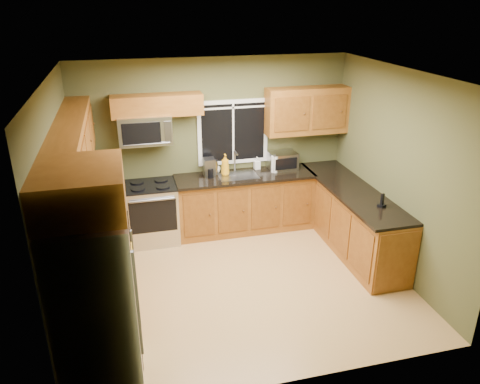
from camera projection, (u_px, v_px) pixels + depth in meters
name	position (u px, v px, depth m)	size (l,w,h in m)	color
floor	(243.00, 282.00, 6.22)	(4.20, 4.20, 0.00)	tan
ceiling	(243.00, 75.00, 5.17)	(4.20, 4.20, 0.00)	white
back_wall	(214.00, 146.00, 7.30)	(4.20, 4.20, 0.00)	#4C4E2B
front_wall	(295.00, 264.00, 4.08)	(4.20, 4.20, 0.00)	#4C4E2B
left_wall	(61.00, 206.00, 5.22)	(3.60, 3.60, 0.00)	#4C4E2B
right_wall	(397.00, 173.00, 6.17)	(3.60, 3.60, 0.00)	#4C4E2B
window	(233.00, 132.00, 7.28)	(1.12, 0.03, 1.02)	white
base_cabinets_left	(100.00, 252.00, 6.06)	(0.60, 2.65, 0.90)	brown
countertop_left	(97.00, 219.00, 5.88)	(0.65, 2.65, 0.04)	black
base_cabinets_back	(245.00, 203.00, 7.48)	(2.17, 0.60, 0.90)	brown
countertop_back	(245.00, 176.00, 7.27)	(2.17, 0.65, 0.04)	black
base_cabinets_peninsula	(351.00, 219.00, 6.93)	(0.60, 2.52, 0.90)	brown
countertop_peninsula	(352.00, 190.00, 6.75)	(0.65, 2.50, 0.04)	black
upper_cabinets_left	(74.00, 148.00, 5.48)	(0.33, 2.65, 0.72)	brown
upper_cabinets_back_left	(157.00, 105.00, 6.68)	(1.30, 0.33, 0.30)	brown
upper_cabinets_back_right	(307.00, 111.00, 7.28)	(1.30, 0.33, 0.72)	brown
upper_cabinet_over_fridge	(80.00, 189.00, 3.87)	(0.72, 0.90, 0.38)	brown
refrigerator	(96.00, 302.00, 4.31)	(0.74, 0.90, 1.80)	#B7B7BC
range	(152.00, 212.00, 7.11)	(0.76, 0.69, 0.94)	#B7B7BC
microwave	(145.00, 130.00, 6.74)	(0.76, 0.41, 0.42)	#B7B7BC
sink	(238.00, 175.00, 7.25)	(0.60, 0.42, 0.36)	slate
toaster_oven	(283.00, 161.00, 7.49)	(0.45, 0.36, 0.27)	#B7B7BC
coffee_maker	(209.00, 168.00, 7.17)	(0.17, 0.23, 0.28)	slate
kettle	(213.00, 167.00, 7.27)	(0.15, 0.15, 0.26)	#B7B7BC
paper_towel_roll	(275.00, 164.00, 7.34)	(0.14, 0.14, 0.29)	white
soap_bottle_a	(225.00, 165.00, 7.21)	(0.13, 0.13, 0.33)	orange
soap_bottle_b	(257.00, 163.00, 7.49)	(0.09, 0.09, 0.20)	white
soap_bottle_c	(216.00, 167.00, 7.32)	(0.15, 0.15, 0.19)	white
cordless_phone	(382.00, 203.00, 6.15)	(0.11, 0.11, 0.19)	black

